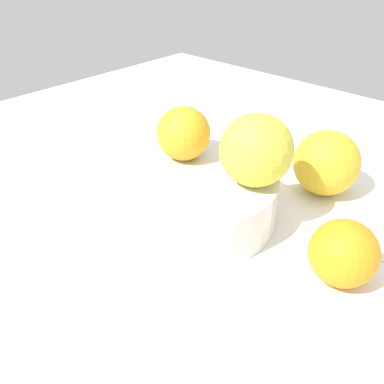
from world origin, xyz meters
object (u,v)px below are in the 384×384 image
Objects in this scene: orange_in_bowl_0 at (183,134)px; orange_loose_0 at (326,163)px; fruit_bowl at (192,197)px; orange_loose_1 at (343,253)px; orange_in_bowl_1 at (256,150)px.

orange_in_bowl_0 is 18.76cm from orange_loose_0.
orange_loose_1 reaches higher than fruit_bowl.
orange_in_bowl_1 reaches higher than orange_loose_1.
orange_loose_0 is at bearing 61.02° from fruit_bowl.
fruit_bowl is at bearing -118.98° from orange_loose_0.
orange_in_bowl_0 is 22.30cm from orange_loose_1.
orange_in_bowl_0 reaches higher than fruit_bowl.
orange_in_bowl_0 is at bearing -174.07° from orange_in_bowl_1.
orange_loose_1 is at bearing 6.09° from fruit_bowl.
orange_in_bowl_0 is 9.81cm from orange_in_bowl_1.
orange_in_bowl_0 is (-3.68, 2.48, 6.17)cm from fruit_bowl.
orange_loose_0 is (8.73, 15.76, 1.51)cm from fruit_bowl.
fruit_bowl is 18.02cm from orange_loose_1.
orange_loose_0 is at bearing 123.55° from orange_loose_1.
orange_loose_0 reaches higher than fruit_bowl.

